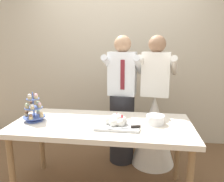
{
  "coord_description": "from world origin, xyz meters",
  "views": [
    {
      "loc": [
        0.38,
        -2.04,
        1.56
      ],
      "look_at": [
        0.09,
        0.15,
        1.07
      ],
      "focal_mm": 34.73,
      "sensor_mm": 36.0,
      "label": 1
    }
  ],
  "objects_px": {
    "dessert_table": "(102,130)",
    "person_groom": "(122,108)",
    "cupcake_stand": "(34,110)",
    "main_cake_tray": "(117,122)",
    "plate_stack": "(155,119)",
    "person_bride": "(154,121)"
  },
  "relations": [
    {
      "from": "dessert_table",
      "to": "person_groom",
      "type": "xyz_separation_m",
      "value": [
        0.15,
        0.65,
        0.05
      ]
    },
    {
      "from": "dessert_table",
      "to": "cupcake_stand",
      "type": "height_order",
      "value": "cupcake_stand"
    },
    {
      "from": "main_cake_tray",
      "to": "plate_stack",
      "type": "height_order",
      "value": "main_cake_tray"
    },
    {
      "from": "person_bride",
      "to": "main_cake_tray",
      "type": "bearing_deg",
      "value": -118.97
    },
    {
      "from": "plate_stack",
      "to": "person_groom",
      "type": "height_order",
      "value": "person_groom"
    },
    {
      "from": "plate_stack",
      "to": "person_groom",
      "type": "relative_size",
      "value": 0.11
    },
    {
      "from": "cupcake_stand",
      "to": "plate_stack",
      "type": "xyz_separation_m",
      "value": [
        1.23,
        0.08,
        -0.08
      ]
    },
    {
      "from": "dessert_table",
      "to": "plate_stack",
      "type": "distance_m",
      "value": 0.55
    },
    {
      "from": "person_groom",
      "to": "person_bride",
      "type": "relative_size",
      "value": 1.0
    },
    {
      "from": "person_bride",
      "to": "cupcake_stand",
      "type": "bearing_deg",
      "value": -151.64
    },
    {
      "from": "main_cake_tray",
      "to": "plate_stack",
      "type": "xyz_separation_m",
      "value": [
        0.37,
        0.12,
        0.0
      ]
    },
    {
      "from": "dessert_table",
      "to": "plate_stack",
      "type": "xyz_separation_m",
      "value": [
        0.53,
        0.05,
        0.12
      ]
    },
    {
      "from": "dessert_table",
      "to": "main_cake_tray",
      "type": "relative_size",
      "value": 4.18
    },
    {
      "from": "cupcake_stand",
      "to": "person_bride",
      "type": "distance_m",
      "value": 1.47
    },
    {
      "from": "main_cake_tray",
      "to": "person_bride",
      "type": "height_order",
      "value": "person_bride"
    },
    {
      "from": "cupcake_stand",
      "to": "main_cake_tray",
      "type": "height_order",
      "value": "cupcake_stand"
    },
    {
      "from": "cupcake_stand",
      "to": "dessert_table",
      "type": "bearing_deg",
      "value": 2.43
    },
    {
      "from": "cupcake_stand",
      "to": "main_cake_tray",
      "type": "xyz_separation_m",
      "value": [
        0.87,
        -0.04,
        -0.08
      ]
    },
    {
      "from": "dessert_table",
      "to": "main_cake_tray",
      "type": "height_order",
      "value": "main_cake_tray"
    },
    {
      "from": "cupcake_stand",
      "to": "person_groom",
      "type": "relative_size",
      "value": 0.18
    },
    {
      "from": "dessert_table",
      "to": "person_groom",
      "type": "height_order",
      "value": "person_groom"
    },
    {
      "from": "plate_stack",
      "to": "main_cake_tray",
      "type": "bearing_deg",
      "value": -162.45
    }
  ]
}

